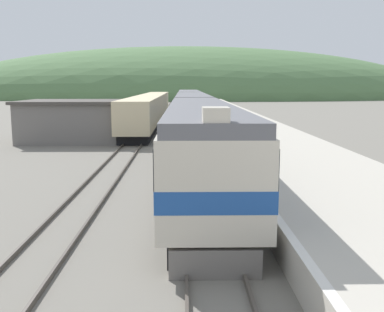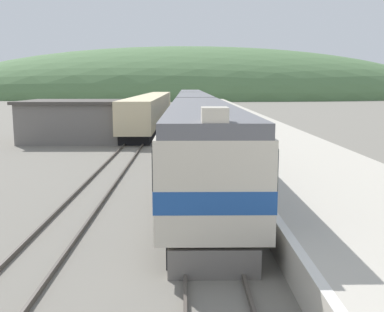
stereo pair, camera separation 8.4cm
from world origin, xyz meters
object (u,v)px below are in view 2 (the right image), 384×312
at_px(carriage_second, 193,113).
at_px(carriage_third, 191,103).
at_px(express_train_lead_car, 201,143).
at_px(siding_train, 152,109).

relative_size(carriage_second, carriage_third, 1.00).
bearing_deg(express_train_lead_car, carriage_third, 90.00).
relative_size(carriage_third, siding_train, 0.49).
bearing_deg(express_train_lead_car, carriage_second, 90.00).
height_order(carriage_second, carriage_third, same).
xyz_separation_m(carriage_third, siding_train, (-4.80, -8.33, -0.32)).
bearing_deg(express_train_lead_car, siding_train, 97.84).
height_order(express_train_lead_car, carriage_second, express_train_lead_car).
height_order(express_train_lead_car, siding_train, express_train_lead_car).
distance_m(carriage_second, siding_train, 14.08).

